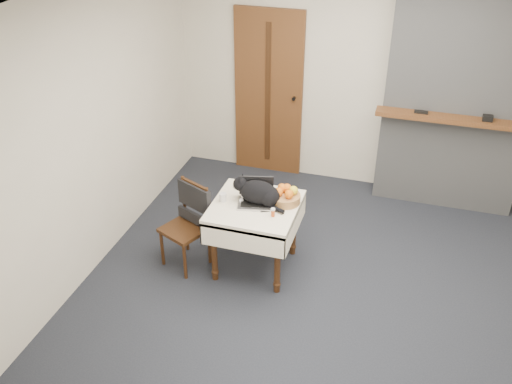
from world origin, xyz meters
TOP-DOWN VIEW (x-y plane):
  - ground at (0.00, 0.00)m, footprint 4.50×4.50m
  - room_shell at (0.00, 0.46)m, footprint 4.52×4.01m
  - door at (-1.20, 1.97)m, footprint 0.82×0.10m
  - chimney at (0.90, 1.85)m, footprint 1.62×0.48m
  - side_table at (-0.77, 0.05)m, footprint 0.78×0.78m
  - laptop at (-0.78, 0.10)m, footprint 0.38×0.34m
  - cat at (-0.74, 0.09)m, footprint 0.53×0.25m
  - cream_jar at (-1.08, 0.03)m, footprint 0.07×0.07m
  - pill_bottle at (-0.57, -0.08)m, footprint 0.04×0.04m
  - fruit_basket at (-0.52, 0.18)m, footprint 0.28×0.28m
  - desk_clutter at (-0.60, 0.05)m, footprint 0.13×0.03m
  - chair at (-1.39, -0.03)m, footprint 0.50×0.50m

SIDE VIEW (x-z plane):
  - ground at x=0.00m, z-range 0.00..0.00m
  - chair at x=-1.39m, z-range 0.12..0.96m
  - side_table at x=-0.77m, z-range 0.24..0.94m
  - desk_clutter at x=-0.60m, z-range 0.70..0.71m
  - cream_jar at x=-1.08m, z-range 0.70..0.78m
  - pill_bottle at x=-0.57m, z-range 0.70..0.78m
  - laptop at x=-0.78m, z-range 0.64..0.88m
  - fruit_basket at x=-0.52m, z-range 0.68..0.84m
  - cat at x=-0.74m, z-range 0.68..0.94m
  - door at x=-1.20m, z-range 0.00..2.00m
  - chimney at x=0.90m, z-range 0.00..2.60m
  - room_shell at x=0.00m, z-range 0.46..3.07m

